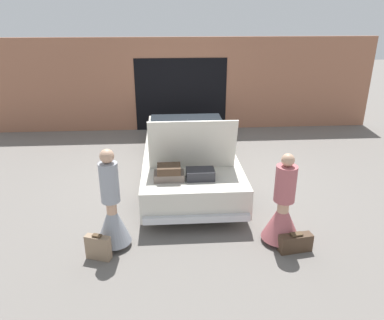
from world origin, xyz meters
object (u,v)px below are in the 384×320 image
(person_right, at_px, (283,212))
(suitcase_beside_left_person, at_px, (98,247))
(car, at_px, (188,152))
(person_left, at_px, (112,213))
(suitcase_beside_right_person, at_px, (295,243))

(person_right, distance_m, suitcase_beside_left_person, 2.93)
(person_right, bearing_deg, car, 10.81)
(person_left, relative_size, suitcase_beside_left_person, 3.92)
(car, xyz_separation_m, suitcase_beside_left_person, (-1.55, -3.09, -0.34))
(suitcase_beside_left_person, xyz_separation_m, suitcase_beside_right_person, (3.06, -0.02, -0.05))
(suitcase_beside_left_person, bearing_deg, suitcase_beside_right_person, -0.34)
(person_left, height_order, suitcase_beside_right_person, person_left)
(car, bearing_deg, suitcase_beside_left_person, -116.64)
(suitcase_beside_left_person, relative_size, suitcase_beside_right_person, 0.78)
(car, bearing_deg, suitcase_beside_right_person, -64.03)
(person_left, distance_m, suitcase_beside_left_person, 0.56)
(car, distance_m, suitcase_beside_right_person, 3.47)
(person_right, bearing_deg, person_left, 73.77)
(suitcase_beside_right_person, bearing_deg, person_right, 118.98)
(car, relative_size, suitcase_beside_left_person, 11.77)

